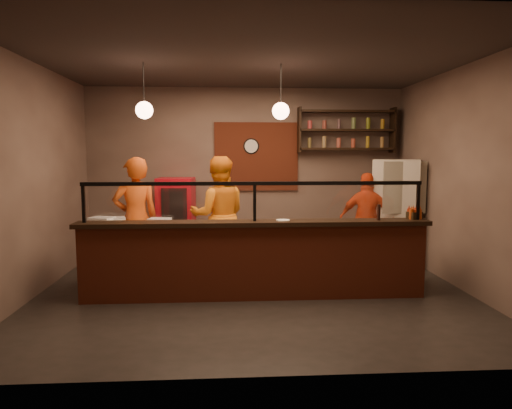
{
  "coord_description": "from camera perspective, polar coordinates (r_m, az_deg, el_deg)",
  "views": [
    {
      "loc": [
        -0.36,
        -6.29,
        1.94
      ],
      "look_at": [
        0.06,
        0.3,
        1.21
      ],
      "focal_mm": 32.0,
      "sensor_mm": 36.0,
      "label": 1
    }
  ],
  "objects": [
    {
      "name": "small_plate",
      "position": [
        6.11,
        3.4,
        -1.97
      ],
      "size": [
        0.2,
        0.2,
        0.01
      ],
      "primitive_type": "cylinder",
      "rotation": [
        0.0,
        0.0,
        -0.11
      ],
      "color": "silver",
      "rests_on": "counter_ledge"
    },
    {
      "name": "pendant_right",
      "position": [
        6.56,
        3.11,
        11.61
      ],
      "size": [
        0.24,
        0.24,
        0.77
      ],
      "color": "black",
      "rests_on": "ceiling"
    },
    {
      "name": "worktop",
      "position": [
        6.59,
        -0.44,
        -3.04
      ],
      "size": [
        4.6,
        0.75,
        0.05
      ],
      "primitive_type": "cube",
      "color": "silver",
      "rests_on": "worktop_cabinet"
    },
    {
      "name": "prep_tub_b",
      "position": [
        6.93,
        -17.14,
        -2.08
      ],
      "size": [
        0.32,
        0.28,
        0.13
      ],
      "primitive_type": "cube",
      "rotation": [
        0.0,
        0.0,
        0.28
      ],
      "color": "silver",
      "rests_on": "worktop"
    },
    {
      "name": "cook_left",
      "position": [
        7.29,
        -14.8,
        -1.74
      ],
      "size": [
        0.82,
        0.7,
        1.9
      ],
      "primitive_type": "imported",
      "rotation": [
        0.0,
        0.0,
        3.55
      ],
      "color": "#CB4C13",
      "rests_on": "floor"
    },
    {
      "name": "ceiling",
      "position": [
        6.43,
        -0.35,
        17.57
      ],
      "size": [
        6.0,
        6.0,
        0.0
      ],
      "primitive_type": "plane",
      "rotation": [
        3.14,
        0.0,
        0.0
      ],
      "color": "#332A27",
      "rests_on": "wall_back"
    },
    {
      "name": "pizza_dough",
      "position": [
        6.64,
        -3.15,
        -2.7
      ],
      "size": [
        0.66,
        0.66,
        0.01
      ],
      "primitive_type": "cylinder",
      "rotation": [
        0.0,
        0.0,
        -0.33
      ],
      "color": "white",
      "rests_on": "worktop"
    },
    {
      "name": "worktop_cabinet",
      "position": [
        6.67,
        -0.43,
        -6.85
      ],
      "size": [
        4.6,
        0.75,
        0.85
      ],
      "primitive_type": "cube",
      "color": "gray",
      "rests_on": "floor"
    },
    {
      "name": "prep_tub_a",
      "position": [
        6.85,
        -18.73,
        -2.14
      ],
      "size": [
        0.37,
        0.32,
        0.15
      ],
      "primitive_type": "cube",
      "rotation": [
        0.0,
        0.0,
        -0.29
      ],
      "color": "white",
      "rests_on": "worktop"
    },
    {
      "name": "prep_tub_c",
      "position": [
        6.56,
        -11.99,
        -2.35
      ],
      "size": [
        0.33,
        0.28,
        0.15
      ],
      "primitive_type": "cube",
      "rotation": [
        0.0,
        0.0,
        -0.17
      ],
      "color": "silver",
      "rests_on": "worktop"
    },
    {
      "name": "red_cooler",
      "position": [
        8.58,
        -9.92,
        -1.76
      ],
      "size": [
        0.69,
        0.64,
        1.51
      ],
      "primitive_type": "cube",
      "rotation": [
        0.0,
        0.0,
        -0.07
      ],
      "color": "red",
      "rests_on": "floor"
    },
    {
      "name": "rolling_pin",
      "position": [
        6.9,
        -15.85,
        -2.4
      ],
      "size": [
        0.34,
        0.06,
        0.06
      ],
      "primitive_type": "cylinder",
      "rotation": [
        0.0,
        1.57,
        0.01
      ],
      "color": "yellow",
      "rests_on": "worktop"
    },
    {
      "name": "wall_front",
      "position": [
        3.82,
        1.8,
        1.19
      ],
      "size": [
        6.0,
        0.0,
        6.0
      ],
      "primitive_type": "plane",
      "rotation": [
        -1.57,
        0.0,
        0.0
      ],
      "color": "#786358",
      "rests_on": "floor"
    },
    {
      "name": "wall_shelving",
      "position": [
        8.92,
        11.22,
        9.1
      ],
      "size": [
        1.84,
        0.28,
        0.85
      ],
      "color": "black",
      "rests_on": "wall_back"
    },
    {
      "name": "cook_mid",
      "position": [
        7.42,
        -4.71,
        -1.37
      ],
      "size": [
        0.97,
        0.78,
        1.91
      ],
      "primitive_type": "imported",
      "rotation": [
        0.0,
        0.0,
        3.2
      ],
      "color": "orange",
      "rests_on": "floor"
    },
    {
      "name": "service_counter",
      "position": [
        6.17,
        -0.17,
        -7.22
      ],
      "size": [
        4.6,
        0.25,
        1.0
      ],
      "primitive_type": "cube",
      "color": "maroon",
      "rests_on": "floor"
    },
    {
      "name": "pepper_mill",
      "position": [
        6.35,
        15.08,
        -0.95
      ],
      "size": [
        0.06,
        0.06,
        0.21
      ],
      "primitive_type": "cylinder",
      "rotation": [
        0.0,
        0.0,
        0.35
      ],
      "color": "black",
      "rests_on": "counter_ledge"
    },
    {
      "name": "sneeze_guard",
      "position": [
        6.03,
        -0.18,
        0.85
      ],
      "size": [
        4.5,
        0.05,
        0.52
      ],
      "color": "white",
      "rests_on": "counter_ledge"
    },
    {
      "name": "wall_left",
      "position": [
        6.83,
        -26.38,
        2.77
      ],
      "size": [
        0.0,
        5.0,
        5.0
      ],
      "primitive_type": "plane",
      "rotation": [
        1.57,
        0.0,
        1.57
      ],
      "color": "#786358",
      "rests_on": "floor"
    },
    {
      "name": "pendant_left",
      "position": [
        6.62,
        -13.79,
        11.4
      ],
      "size": [
        0.24,
        0.24,
        0.77
      ],
      "color": "black",
      "rests_on": "ceiling"
    },
    {
      "name": "fridge",
      "position": [
        8.4,
        17.06,
        -0.94
      ],
      "size": [
        1.0,
        0.97,
        1.85
      ],
      "primitive_type": "cube",
      "rotation": [
        0.0,
        0.0,
        -0.41
      ],
      "color": "beige",
      "rests_on": "floor"
    },
    {
      "name": "counter_ledge",
      "position": [
        6.07,
        -0.17,
        -2.35
      ],
      "size": [
        4.7,
        0.37,
        0.06
      ],
      "primitive_type": "cube",
      "color": "black",
      "rests_on": "service_counter"
    },
    {
      "name": "brick_patch",
      "position": [
        8.78,
        0.04,
        6.0
      ],
      "size": [
        1.6,
        0.04,
        1.3
      ],
      "primitive_type": "cube",
      "color": "maroon",
      "rests_on": "wall_back"
    },
    {
      "name": "wall_back",
      "position": [
        8.81,
        -1.27,
        4.04
      ],
      "size": [
        6.0,
        0.0,
        6.0
      ],
      "primitive_type": "plane",
      "rotation": [
        1.57,
        0.0,
        0.0
      ],
      "color": "#786358",
      "rests_on": "floor"
    },
    {
      "name": "floor",
      "position": [
        6.59,
        -0.33,
        -10.85
      ],
      "size": [
        6.0,
        6.0,
        0.0
      ],
      "primitive_type": "plane",
      "color": "black",
      "rests_on": "ground"
    },
    {
      "name": "wall_clock",
      "position": [
        8.77,
        -0.61,
        7.3
      ],
      "size": [
        0.3,
        0.04,
        0.3
      ],
      "primitive_type": "cylinder",
      "rotation": [
        1.57,
        0.0,
        0.0
      ],
      "color": "black",
      "rests_on": "wall_back"
    },
    {
      "name": "cook_right",
      "position": [
        8.1,
        13.74,
        -1.89
      ],
      "size": [
        1.03,
        0.68,
        1.63
      ],
      "primitive_type": "imported",
      "rotation": [
        0.0,
        0.0,
        2.82
      ],
      "color": "red",
      "rests_on": "floor"
    },
    {
      "name": "wall_right",
      "position": [
        7.14,
        24.5,
        2.97
      ],
      "size": [
        0.0,
        5.0,
        5.0
      ],
      "primitive_type": "plane",
      "rotation": [
        1.57,
        0.0,
        -1.57
      ],
      "color": "#786358",
      "rests_on": "floor"
    },
    {
      "name": "condiment_caddy",
      "position": [
        6.62,
        19.17,
        -1.29
      ],
      "size": [
        0.22,
        0.2,
        0.1
      ],
      "primitive_type": "cube",
      "rotation": [
        0.0,
        0.0,
        0.4
      ],
      "color": "black",
      "rests_on": "counter_ledge"
    }
  ]
}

